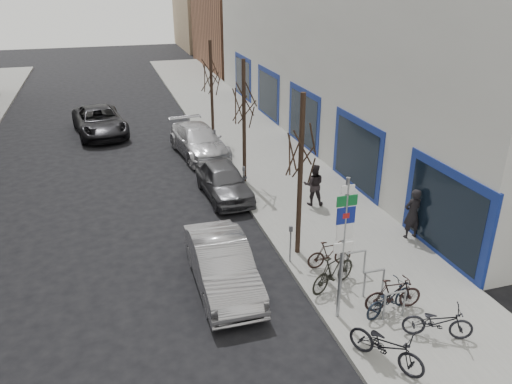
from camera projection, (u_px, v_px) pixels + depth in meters
ground at (253, 337)px, 12.95m from camera, size 120.00×120.00×0.00m
sidewalk_east at (284, 178)px, 22.88m from camera, size 5.00×70.00×0.15m
commercial_building at (450, 41)px, 29.49m from camera, size 20.00×32.00×10.00m
brick_building_far at (263, 25)px, 49.85m from camera, size 12.00×14.00×8.00m
tan_building_far at (231, 10)px, 62.93m from camera, size 13.00×12.00×9.00m
highway_sign_pole at (343, 242)px, 12.59m from camera, size 0.55×0.10×4.20m
bike_rack at (374, 280)px, 14.22m from camera, size 0.66×2.26×0.83m
tree_near at (302, 138)px, 15.06m from camera, size 1.80×1.80×5.50m
tree_mid at (244, 93)px, 20.75m from camera, size 1.80×1.80×5.50m
tree_far at (211, 67)px, 26.45m from camera, size 1.80×1.80×5.50m
meter_front at (291, 240)px, 15.78m from camera, size 0.10×0.08×1.27m
meter_mid at (244, 178)px, 20.60m from camera, size 0.10×0.08×1.27m
meter_back at (215, 139)px, 25.42m from camera, size 0.10×0.08×1.27m
bike_near_left at (387, 343)px, 11.65m from camera, size 1.53×1.98×1.20m
bike_near_right at (393, 294)px, 13.59m from camera, size 1.70×0.64×1.01m
bike_mid_curb at (389, 296)px, 13.47m from camera, size 1.77×1.02×1.03m
bike_mid_inner at (333, 271)px, 14.54m from camera, size 1.89×1.28×1.12m
bike_far_curb at (438, 319)px, 12.55m from camera, size 1.81×1.23×1.07m
bike_far_inner at (330, 253)px, 15.65m from camera, size 1.54×0.49×0.93m
parked_car_front at (222, 265)px, 14.78m from camera, size 1.61×4.56×1.50m
parked_car_mid at (224, 181)px, 20.87m from camera, size 1.92×4.32×1.44m
parked_car_back at (199, 141)px, 25.67m from camera, size 2.73×5.46×1.52m
lane_car at (100, 121)px, 29.04m from camera, size 3.37×5.99×1.58m
pedestrian_near at (413, 214)px, 17.21m from camera, size 0.68×0.45×1.83m
pedestrian_far at (314, 184)px, 19.73m from camera, size 0.74×0.61×1.72m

